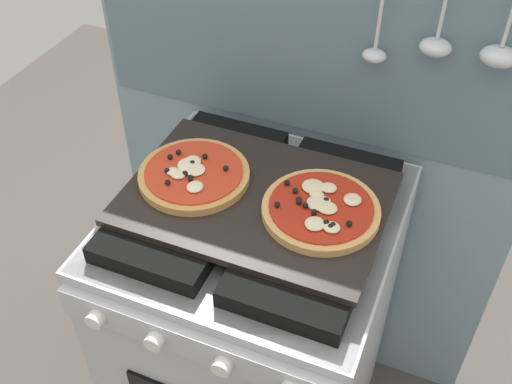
% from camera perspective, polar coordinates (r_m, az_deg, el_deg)
% --- Properties ---
extents(kitchen_backsplash, '(1.10, 0.09, 1.55)m').
position_cam_1_polar(kitchen_backsplash, '(1.59, 4.72, 3.74)').
color(kitchen_backsplash, '#7A939E').
rests_on(kitchen_backsplash, ground_plane).
extents(stove, '(0.60, 0.64, 0.90)m').
position_cam_1_polar(stove, '(1.61, -0.02, -12.69)').
color(stove, '#B7BABF').
rests_on(stove, ground_plane).
extents(baking_tray, '(0.54, 0.38, 0.02)m').
position_cam_1_polar(baking_tray, '(1.27, 0.00, -0.60)').
color(baking_tray, black).
rests_on(baking_tray, stove).
extents(pizza_left, '(0.24, 0.24, 0.03)m').
position_cam_1_polar(pizza_left, '(1.30, -5.95, 1.60)').
color(pizza_left, tan).
rests_on(pizza_left, baking_tray).
extents(pizza_right, '(0.24, 0.24, 0.03)m').
position_cam_1_polar(pizza_right, '(1.22, 6.11, -1.67)').
color(pizza_right, tan).
rests_on(pizza_right, baking_tray).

